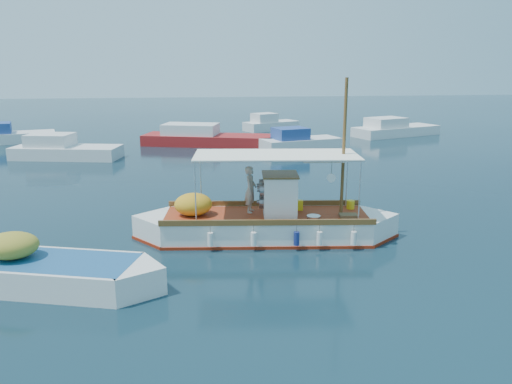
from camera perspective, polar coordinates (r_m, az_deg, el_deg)
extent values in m
plane|color=black|center=(17.40, 1.96, -5.58)|extent=(160.00, 160.00, 0.00)
cube|color=white|center=(17.59, 1.16, -4.22)|extent=(7.24, 3.10, 1.03)
cube|color=white|center=(17.79, -10.24, -4.24)|extent=(2.33, 2.33, 1.03)
cube|color=white|center=(18.09, 12.38, -4.04)|extent=(2.33, 2.33, 1.03)
cube|color=maroon|center=(17.69, 1.16, -5.17)|extent=(7.34, 3.19, 0.17)
cube|color=#953317|center=(17.44, 1.17, -2.67)|extent=(7.22, 2.92, 0.06)
cube|color=brown|center=(18.54, 1.02, -1.27)|extent=(7.09, 0.88, 0.19)
cube|color=brown|center=(16.28, 1.36, -3.51)|extent=(7.09, 0.88, 0.19)
cube|color=white|center=(17.27, 2.74, -0.37)|extent=(1.25, 1.33, 1.41)
cube|color=brown|center=(17.10, 2.77, 2.00)|extent=(1.36, 1.44, 0.06)
cylinder|color=slate|center=(16.88, 0.76, 0.28)|extent=(0.26, 0.49, 0.47)
cylinder|color=slate|center=(17.46, 0.69, 0.76)|extent=(0.26, 0.49, 0.47)
cylinder|color=slate|center=(17.30, 0.72, -1.13)|extent=(0.26, 0.49, 0.47)
cylinder|color=brown|center=(17.22, 10.00, 4.96)|extent=(0.12, 0.12, 4.68)
cylinder|color=brown|center=(17.15, 7.49, 3.75)|extent=(1.68, 0.26, 0.07)
cylinder|color=silver|center=(18.22, -6.34, 1.47)|extent=(0.05, 0.05, 2.11)
cylinder|color=silver|center=(16.22, -6.94, -0.15)|extent=(0.05, 0.05, 2.11)
cylinder|color=silver|center=(18.53, 10.35, 1.54)|extent=(0.05, 0.05, 2.11)
cylinder|color=silver|center=(16.57, 11.76, -0.04)|extent=(0.05, 0.05, 2.11)
cube|color=white|center=(16.96, 2.32, 4.29)|extent=(5.74, 2.84, 0.04)
ellipsoid|color=gold|center=(17.40, -7.17, -1.41)|extent=(1.43, 1.25, 0.79)
cube|color=yellow|center=(17.97, 4.99, -1.53)|extent=(0.25, 0.19, 0.37)
cylinder|color=yellow|center=(18.41, 10.75, -1.43)|extent=(0.31, 0.31, 0.32)
cube|color=brown|center=(17.41, 10.52, -2.69)|extent=(0.65, 0.49, 0.11)
cylinder|color=#B2B2B2|center=(17.07, 6.60, -2.88)|extent=(0.52, 0.52, 0.11)
cylinder|color=white|center=(16.32, 8.60, 1.59)|extent=(0.28, 0.06, 0.28)
cylinder|color=white|center=(16.35, -5.24, -5.40)|extent=(0.21, 0.21, 0.45)
cylinder|color=navy|center=(16.39, 4.65, -5.33)|extent=(0.21, 0.21, 0.45)
cylinder|color=white|center=(16.69, 11.09, -5.19)|extent=(0.21, 0.21, 0.45)
imported|color=#B7A898|center=(17.51, -0.63, 0.30)|extent=(0.56, 0.70, 1.65)
cube|color=white|center=(15.07, -23.03, -8.89)|extent=(5.41, 3.34, 0.99)
cube|color=white|center=(13.94, -14.02, -10.02)|extent=(1.89, 1.89, 0.99)
cube|color=#1C5083|center=(14.90, -23.21, -7.22)|extent=(5.35, 3.13, 0.05)
ellipsoid|color=#A3942E|center=(15.25, -26.17, -5.51)|extent=(1.73, 1.55, 0.73)
cube|color=silver|center=(34.81, -20.79, 4.09)|extent=(7.17, 3.75, 1.00)
cube|color=silver|center=(35.12, -22.44, 5.52)|extent=(3.09, 2.56, 0.80)
cube|color=maroon|center=(38.14, -5.26, 5.79)|extent=(10.45, 5.55, 1.00)
cube|color=silver|center=(38.41, -7.49, 7.14)|extent=(4.54, 3.43, 0.80)
cube|color=silver|center=(36.24, 5.13, 5.34)|extent=(6.02, 3.60, 1.00)
cube|color=#2A478C|center=(35.72, 3.95, 6.69)|extent=(2.67, 2.39, 0.80)
cube|color=silver|center=(44.91, 15.69, 6.60)|extent=(8.19, 5.11, 1.00)
cube|color=silver|center=(44.01, 14.65, 7.70)|extent=(3.68, 3.14, 0.80)
cube|color=silver|center=(43.66, -26.53, 5.42)|extent=(7.30, 4.06, 1.00)
cube|color=silver|center=(47.03, 1.74, 7.45)|extent=(5.46, 3.97, 1.00)
cube|color=silver|center=(46.51, 0.96, 8.49)|extent=(2.57, 2.40, 0.80)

